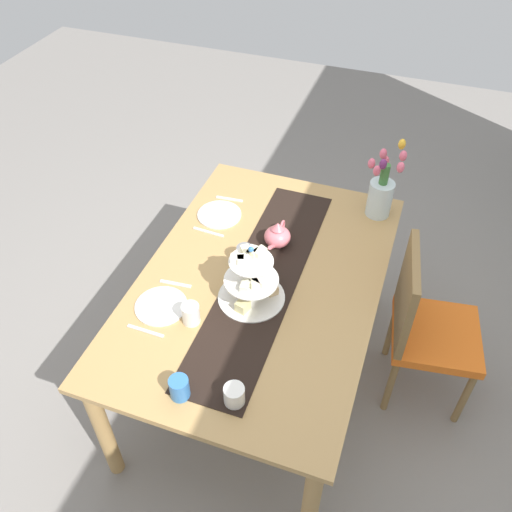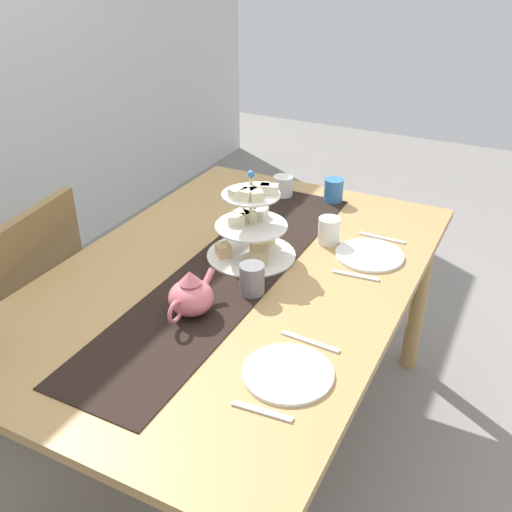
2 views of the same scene
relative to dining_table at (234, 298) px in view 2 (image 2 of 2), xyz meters
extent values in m
plane|color=gray|center=(0.00, 0.00, -0.65)|extent=(8.00, 8.00, 0.00)
cube|color=tan|center=(0.00, 0.00, 0.08)|extent=(1.63, 1.08, 0.03)
cylinder|color=tan|center=(0.74, -0.47, -0.30)|extent=(0.07, 0.07, 0.72)
cylinder|color=tan|center=(0.74, 0.47, -0.30)|extent=(0.07, 0.07, 0.72)
cylinder|color=olive|center=(-0.06, 1.05, -0.45)|extent=(0.04, 0.04, 0.41)
cylinder|color=olive|center=(-0.01, 0.69, -0.45)|extent=(0.04, 0.04, 0.41)
cylinder|color=olive|center=(-0.37, 0.64, -0.45)|extent=(0.04, 0.04, 0.41)
cube|color=orange|center=(-0.21, 0.84, -0.22)|extent=(0.48, 0.48, 0.05)
cube|color=olive|center=(-0.19, 0.65, 0.03)|extent=(0.42, 0.10, 0.45)
cube|color=black|center=(0.00, 0.01, 0.10)|extent=(1.39, 0.31, 0.00)
cylinder|color=beige|center=(0.12, 0.00, 0.24)|extent=(0.01, 0.01, 0.28)
cylinder|color=white|center=(0.12, 0.00, 0.10)|extent=(0.30, 0.30, 0.01)
cylinder|color=white|center=(0.12, 0.00, 0.21)|extent=(0.24, 0.24, 0.01)
cylinder|color=white|center=(0.12, 0.00, 0.32)|extent=(0.19, 0.19, 0.01)
cube|color=beige|center=(0.21, -0.01, 0.13)|extent=(0.07, 0.06, 0.05)
cube|color=#E1BC84|center=(0.07, 0.08, 0.12)|extent=(0.07, 0.07, 0.04)
cube|color=#D7BF86|center=(0.09, -0.05, 0.13)|extent=(0.07, 0.08, 0.05)
cube|color=silver|center=(0.19, -0.01, 0.23)|extent=(0.06, 0.04, 0.03)
cube|color=#F1EAC2|center=(0.15, 0.02, 0.23)|extent=(0.07, 0.06, 0.03)
cube|color=silver|center=(0.14, 0.04, 0.23)|extent=(0.05, 0.06, 0.03)
cube|color=#ECE8BD|center=(0.11, 0.04, 0.23)|extent=(0.06, 0.07, 0.03)
cube|color=beige|center=(0.08, 0.02, 0.34)|extent=(0.07, 0.06, 0.03)
cube|color=beige|center=(0.09, -0.01, 0.34)|extent=(0.06, 0.04, 0.03)
cube|color=beige|center=(0.09, -0.03, 0.34)|extent=(0.07, 0.06, 0.03)
cube|color=beige|center=(0.15, -0.05, 0.34)|extent=(0.05, 0.06, 0.03)
cube|color=#F4E8CB|center=(0.14, -0.02, 0.34)|extent=(0.06, 0.07, 0.03)
sphere|color=#3370B7|center=(0.12, 0.00, 0.39)|extent=(0.02, 0.02, 0.02)
ellipsoid|color=#D66B75|center=(-0.25, 0.00, 0.15)|extent=(0.13, 0.13, 0.10)
cone|color=#D66B75|center=(-0.25, 0.00, 0.22)|extent=(0.06, 0.06, 0.04)
cylinder|color=#D66B75|center=(-0.16, 0.00, 0.16)|extent=(0.07, 0.02, 0.06)
torus|color=#D66B75|center=(-0.33, 0.00, 0.15)|extent=(0.07, 0.01, 0.07)
cylinder|color=white|center=(0.64, 0.12, 0.14)|extent=(0.08, 0.08, 0.08)
cylinder|color=white|center=(-0.37, -0.36, 0.10)|extent=(0.23, 0.23, 0.01)
cube|color=silver|center=(-0.51, -0.36, 0.10)|extent=(0.03, 0.15, 0.01)
cube|color=silver|center=(-0.22, -0.36, 0.10)|extent=(0.02, 0.17, 0.01)
cylinder|color=white|center=(0.31, -0.36, 0.10)|extent=(0.23, 0.23, 0.01)
cube|color=silver|center=(0.16, -0.36, 0.10)|extent=(0.03, 0.15, 0.01)
cube|color=silver|center=(0.45, -0.36, 0.10)|extent=(0.02, 0.17, 0.01)
cylinder|color=slate|center=(-0.08, -0.11, 0.14)|extent=(0.08, 0.08, 0.09)
cylinder|color=white|center=(0.34, -0.20, 0.14)|extent=(0.08, 0.08, 0.09)
cylinder|color=#3370B7|center=(0.68, -0.09, 0.14)|extent=(0.08, 0.08, 0.09)
camera|label=1|loc=(1.64, 0.56, 1.88)|focal=37.74mm
camera|label=2|loc=(-1.41, -0.80, 1.07)|focal=41.21mm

